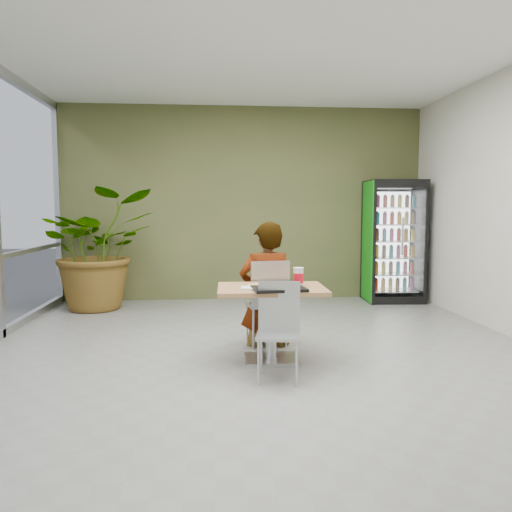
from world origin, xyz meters
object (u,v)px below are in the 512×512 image
object	(u,v)px
potted_plant	(98,249)
chair_near	(279,322)
chair_far	(268,296)
dining_table	(271,308)
seated_woman	(267,297)
soda_cup	(298,277)
beverage_fridge	(394,241)
cafeteria_tray	(279,289)

from	to	relation	value
potted_plant	chair_near	bearing A→B (deg)	-55.21
chair_far	chair_near	distance (m)	1.01
chair_far	chair_near	world-z (taller)	chair_far
chair_far	dining_table	bearing A→B (deg)	80.28
seated_woman	soda_cup	bearing A→B (deg)	106.86
chair_near	beverage_fridge	size ratio (longest dim) A/B	0.43
dining_table	soda_cup	world-z (taller)	soda_cup
cafeteria_tray	potted_plant	size ratio (longest dim) A/B	0.27
chair_far	seated_woman	world-z (taller)	seated_woman
chair_far	soda_cup	bearing A→B (deg)	107.77
chair_near	potted_plant	size ratio (longest dim) A/B	0.47
dining_table	chair_near	distance (m)	0.45
dining_table	chair_far	xyz separation A→B (m)	(0.03, 0.56, 0.02)
chair_near	soda_cup	distance (m)	0.63
chair_near	potted_plant	bearing A→B (deg)	134.62
dining_table	beverage_fridge	size ratio (longest dim) A/B	0.54
dining_table	seated_woman	xyz separation A→B (m)	(0.02, 0.61, 0.00)
cafeteria_tray	soda_cup	bearing A→B (deg)	45.45
chair_near	dining_table	bearing A→B (deg)	101.78
soda_cup	cafeteria_tray	distance (m)	0.33
dining_table	potted_plant	bearing A→B (deg)	128.53
seated_woman	potted_plant	world-z (taller)	potted_plant
soda_cup	chair_far	bearing A→B (deg)	114.34
chair_near	cafeteria_tray	size ratio (longest dim) A/B	1.75
soda_cup	potted_plant	xyz separation A→B (m)	(-2.58, 2.87, 0.07)
cafeteria_tray	beverage_fridge	xyz separation A→B (m)	(2.34, 3.32, 0.22)
seated_woman	beverage_fridge	world-z (taller)	beverage_fridge
seated_woman	cafeteria_tray	world-z (taller)	seated_woman
soda_cup	seated_woman	bearing A→B (deg)	113.43
soda_cup	cafeteria_tray	world-z (taller)	soda_cup
dining_table	beverage_fridge	bearing A→B (deg)	52.60
cafeteria_tray	potted_plant	world-z (taller)	potted_plant
beverage_fridge	potted_plant	world-z (taller)	beverage_fridge
cafeteria_tray	potted_plant	bearing A→B (deg)	127.21
soda_cup	chair_near	bearing A→B (deg)	-118.55
cafeteria_tray	potted_plant	distance (m)	3.89
seated_woman	potted_plant	distance (m)	3.28
soda_cup	cafeteria_tray	size ratio (longest dim) A/B	0.38
soda_cup	dining_table	bearing A→B (deg)	-174.30
beverage_fridge	chair_far	bearing A→B (deg)	-129.39
dining_table	chair_far	distance (m)	0.56
chair_near	beverage_fridge	bearing A→B (deg)	66.22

